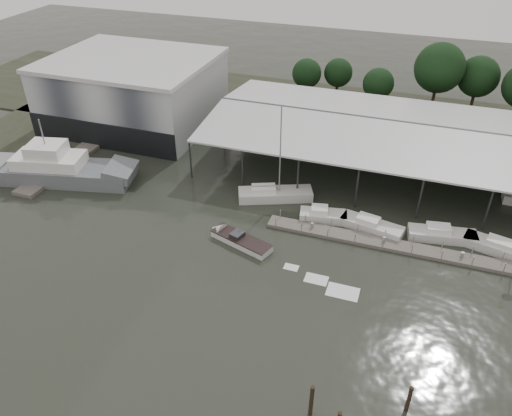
% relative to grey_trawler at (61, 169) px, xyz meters
% --- Properties ---
extents(ground, '(200.00, 200.00, 0.00)m').
position_rel_grey_trawler_xyz_m(ground, '(27.86, -10.35, -1.58)').
color(ground, '#262B23').
rests_on(ground, ground).
extents(land_strip_far, '(140.00, 30.00, 0.30)m').
position_rel_grey_trawler_xyz_m(land_strip_far, '(27.86, 31.65, -1.48)').
color(land_strip_far, '#34392A').
rests_on(land_strip_far, ground).
extents(land_strip_west, '(20.00, 40.00, 0.30)m').
position_rel_grey_trawler_xyz_m(land_strip_west, '(-12.14, 19.65, -1.48)').
color(land_strip_west, '#34392A').
rests_on(land_strip_west, ground).
extents(storage_warehouse, '(24.50, 20.50, 10.50)m').
position_rel_grey_trawler_xyz_m(storage_warehouse, '(-0.14, 19.59, 3.71)').
color(storage_warehouse, '#B0B6BB').
rests_on(storage_warehouse, ground).
extents(covered_boat_shed, '(58.24, 24.00, 6.96)m').
position_rel_grey_trawler_xyz_m(covered_boat_shed, '(44.86, 17.65, 4.55)').
color(covered_boat_shed, silver).
rests_on(covered_boat_shed, ground).
extents(trawler_dock, '(3.00, 18.00, 0.50)m').
position_rel_grey_trawler_xyz_m(trawler_dock, '(-2.14, 3.65, -1.33)').
color(trawler_dock, '#656059').
rests_on(trawler_dock, ground).
extents(floating_dock, '(28.00, 2.00, 1.40)m').
position_rel_grey_trawler_xyz_m(floating_dock, '(42.85, -0.35, -1.38)').
color(floating_dock, '#656059').
rests_on(floating_dock, ground).
extents(grey_trawler, '(20.13, 9.40, 8.84)m').
position_rel_grey_trawler_xyz_m(grey_trawler, '(0.00, 0.00, 0.00)').
color(grey_trawler, slate).
rests_on(grey_trawler, ground).
extents(white_sailboat, '(9.39, 5.87, 12.59)m').
position_rel_grey_trawler_xyz_m(white_sailboat, '(27.81, 4.68, -0.93)').
color(white_sailboat, silver).
rests_on(white_sailboat, ground).
extents(speedboat_underway, '(18.26, 7.44, 2.00)m').
position_rel_grey_trawler_xyz_m(speedboat_underway, '(26.56, -5.03, -1.19)').
color(speedboat_underway, silver).
rests_on(speedboat_underway, ground).
extents(moored_cruiser_0, '(5.73, 3.19, 1.70)m').
position_rel_grey_trawler_xyz_m(moored_cruiser_0, '(34.52, 2.19, -0.97)').
color(moored_cruiser_0, silver).
rests_on(moored_cruiser_0, ground).
extents(moored_cruiser_1, '(7.35, 3.61, 1.70)m').
position_rel_grey_trawler_xyz_m(moored_cruiser_1, '(40.15, 1.97, -0.97)').
color(moored_cruiser_1, silver).
rests_on(moored_cruiser_1, ground).
extents(moored_cruiser_2, '(7.55, 3.34, 1.70)m').
position_rel_grey_trawler_xyz_m(moored_cruiser_2, '(47.72, 2.85, -0.97)').
color(moored_cruiser_2, silver).
rests_on(moored_cruiser_2, ground).
extents(moored_cruiser_3, '(8.67, 4.26, 1.70)m').
position_rel_grey_trawler_xyz_m(moored_cruiser_3, '(54.10, 2.25, -0.97)').
color(moored_cruiser_3, silver).
rests_on(moored_cruiser_3, ground).
extents(horizon_tree_line, '(63.87, 10.17, 11.92)m').
position_rel_grey_trawler_xyz_m(horizon_tree_line, '(51.10, 38.18, 4.78)').
color(horizon_tree_line, black).
rests_on(horizon_tree_line, ground).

